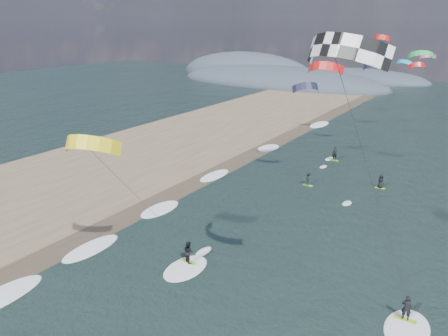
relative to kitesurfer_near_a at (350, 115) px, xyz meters
The scene contains 8 objects.
sand_strip 37.10m from the kitesurfer_near_a, behind, with size 26.00×240.00×0.00m, color brown.
wet_sand_strip 26.42m from the kitesurfer_near_a, 169.24° to the left, with size 3.00×240.00×0.00m, color #382D23.
coastal_hills 116.81m from the kitesurfer_near_a, 118.36° to the left, with size 80.00×41.00×15.00m.
kitesurfer_near_a is the anchor object (origin of this frame).
kitesurfer_near_b 16.01m from the kitesurfer_near_a, behind, with size 7.18×8.71×11.78m.
far_kitesurfers 31.53m from the kitesurfer_near_a, 108.64° to the left, with size 8.84×11.39×1.86m.
bg_kite_field 52.50m from the kitesurfer_near_a, 101.45° to the left, with size 11.18×65.91×6.36m.
shoreline_surf 26.62m from the kitesurfer_near_a, 156.91° to the left, with size 2.40×79.40×0.11m.
Camera 1 is at (16.41, -14.58, 17.98)m, focal length 35.00 mm.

